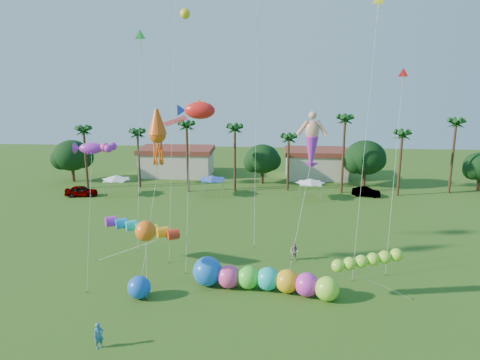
# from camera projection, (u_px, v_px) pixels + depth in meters

# --- Properties ---
(ground) EXTENTS (160.00, 160.00, 0.00)m
(ground) POSITION_uv_depth(u_px,v_px,m) (229.00, 341.00, 32.19)
(ground) COLOR #285116
(ground) RESTS_ON ground
(tree_line) EXTENTS (69.46, 8.91, 11.00)m
(tree_line) POSITION_uv_depth(u_px,v_px,m) (279.00, 159.00, 73.56)
(tree_line) COLOR #3A2819
(tree_line) RESTS_ON ground
(buildings_row) EXTENTS (35.00, 7.00, 4.00)m
(buildings_row) POSITION_uv_depth(u_px,v_px,m) (239.00, 164.00, 80.39)
(buildings_row) COLOR beige
(buildings_row) RESTS_ON ground
(tent_row) EXTENTS (31.00, 4.00, 0.60)m
(tent_row) POSITION_uv_depth(u_px,v_px,m) (212.00, 178.00, 67.18)
(tent_row) COLOR white
(tent_row) RESTS_ON ground
(car_a) EXTENTS (4.78, 2.47, 1.55)m
(car_a) POSITION_uv_depth(u_px,v_px,m) (81.00, 191.00, 67.98)
(car_a) COLOR #4C4C54
(car_a) RESTS_ON ground
(car_b) EXTENTS (4.27, 2.25, 1.34)m
(car_b) POSITION_uv_depth(u_px,v_px,m) (366.00, 192.00, 67.90)
(car_b) COLOR #4C4C54
(car_b) RESTS_ON ground
(spectator_a) EXTENTS (0.78, 0.75, 1.81)m
(spectator_a) POSITION_uv_depth(u_px,v_px,m) (99.00, 336.00, 31.20)
(spectator_a) COLOR #2E69A1
(spectator_a) RESTS_ON ground
(spectator_b) EXTENTS (1.09, 0.99, 1.83)m
(spectator_b) POSITION_uv_depth(u_px,v_px,m) (294.00, 252.00, 45.34)
(spectator_b) COLOR gray
(spectator_b) RESTS_ON ground
(caterpillar_inflatable) EXTENTS (12.46, 4.42, 2.54)m
(caterpillar_inflatable) POSITION_uv_depth(u_px,v_px,m) (259.00, 279.00, 39.25)
(caterpillar_inflatable) COLOR #F54094
(caterpillar_inflatable) RESTS_ON ground
(blue_ball) EXTENTS (1.90, 1.90, 1.90)m
(blue_ball) POSITION_uv_depth(u_px,v_px,m) (139.00, 287.00, 37.94)
(blue_ball) COLOR blue
(blue_ball) RESTS_ON ground
(rainbow_tube) EXTENTS (9.75, 3.42, 3.89)m
(rainbow_tube) POSITION_uv_depth(u_px,v_px,m) (153.00, 234.00, 43.05)
(rainbow_tube) COLOR red
(rainbow_tube) RESTS_ON ground
(green_worm) EXTENTS (9.05, 1.13, 3.57)m
(green_worm) POSITION_uv_depth(u_px,v_px,m) (338.00, 266.00, 37.24)
(green_worm) COLOR #92E633
(green_worm) RESTS_ON ground
(orange_ball_kite) EXTENTS (1.92, 2.24, 6.33)m
(orange_ball_kite) POSITION_uv_depth(u_px,v_px,m) (146.00, 231.00, 37.71)
(orange_ball_kite) COLOR orange
(orange_ball_kite) RESTS_ON ground
(merman_kite) EXTENTS (3.21, 4.66, 14.19)m
(merman_kite) POSITION_uv_depth(u_px,v_px,m) (312.00, 144.00, 41.10)
(merman_kite) COLOR #E39981
(merman_kite) RESTS_ON ground
(fish_kite) EXTENTS (4.48, 6.00, 15.29)m
(fish_kite) POSITION_uv_depth(u_px,v_px,m) (200.00, 110.00, 43.95)
(fish_kite) COLOR red
(fish_kite) RESTS_ON ground
(squid_kite) EXTENTS (1.98, 4.58, 15.00)m
(squid_kite) POSITION_uv_depth(u_px,v_px,m) (157.00, 135.00, 40.21)
(squid_kite) COLOR #EB5413
(squid_kite) RESTS_ON ground
(lobster_kite) EXTENTS (3.89, 4.50, 12.40)m
(lobster_kite) POSITION_uv_depth(u_px,v_px,m) (91.00, 148.00, 39.25)
(lobster_kite) COLOR purple
(lobster_kite) RESTS_ON ground
(delta_kite_red) EXTENTS (1.87, 4.58, 18.30)m
(delta_kite_red) POSITION_uv_depth(u_px,v_px,m) (403.00, 79.00, 42.20)
(delta_kite_red) COLOR red
(delta_kite_red) RESTS_ON ground
(delta_kite_yellow) EXTENTS (2.03, 3.68, 24.35)m
(delta_kite_yellow) POSITION_uv_depth(u_px,v_px,m) (378.00, 7.00, 38.88)
(delta_kite_yellow) COLOR #FFF81A
(delta_kite_yellow) RESTS_ON ground
(delta_kite_green) EXTENTS (1.27, 4.50, 22.01)m
(delta_kite_green) POSITION_uv_depth(u_px,v_px,m) (140.00, 40.00, 46.64)
(delta_kite_green) COLOR #33DA4D
(delta_kite_green) RESTS_ON ground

